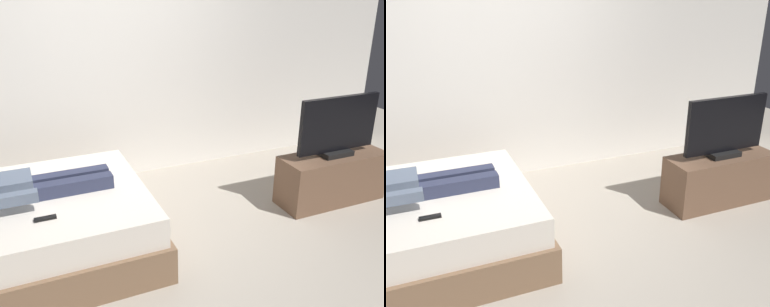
{
  "view_description": "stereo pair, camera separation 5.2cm",
  "coord_description": "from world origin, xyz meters",
  "views": [
    {
      "loc": [
        -0.99,
        -2.89,
        2.07
      ],
      "look_at": [
        0.38,
        0.25,
        0.69
      ],
      "focal_mm": 39.55,
      "sensor_mm": 36.0,
      "label": 1
    },
    {
      "loc": [
        -0.94,
        -2.91,
        2.07
      ],
      "look_at": [
        0.38,
        0.25,
        0.69
      ],
      "focal_mm": 39.55,
      "sensor_mm": 36.0,
      "label": 2
    }
  ],
  "objects": [
    {
      "name": "ground_plane",
      "position": [
        0.0,
        0.0,
        0.0
      ],
      "size": [
        10.0,
        10.0,
        0.0
      ],
      "primitive_type": "plane",
      "color": "#ADA393"
    },
    {
      "name": "back_wall",
      "position": [
        0.4,
        1.58,
        1.4
      ],
      "size": [
        6.4,
        0.1,
        2.8
      ],
      "primitive_type": "cube",
      "color": "silver",
      "rests_on": "ground"
    },
    {
      "name": "bed",
      "position": [
        -1.09,
        0.25,
        0.26
      ],
      "size": [
        2.04,
        1.52,
        0.54
      ],
      "color": "brown",
      "rests_on": "ground"
    },
    {
      "name": "person",
      "position": [
        -1.06,
        0.27,
        0.62
      ],
      "size": [
        1.26,
        0.46,
        0.18
      ],
      "color": "slate",
      "rests_on": "bed"
    },
    {
      "name": "remote",
      "position": [
        -0.91,
        -0.13,
        0.55
      ],
      "size": [
        0.15,
        0.04,
        0.02
      ],
      "primitive_type": "cube",
      "color": "black",
      "rests_on": "bed"
    },
    {
      "name": "tv_stand",
      "position": [
        1.84,
        0.09,
        0.25
      ],
      "size": [
        1.1,
        0.4,
        0.5
      ],
      "primitive_type": "cube",
      "color": "brown",
      "rests_on": "ground"
    },
    {
      "name": "tv",
      "position": [
        1.84,
        0.09,
        0.78
      ],
      "size": [
        0.88,
        0.2,
        0.59
      ],
      "color": "black",
      "rests_on": "tv_stand"
    }
  ]
}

